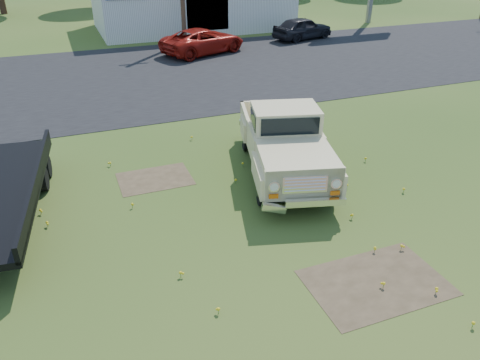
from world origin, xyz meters
name	(u,v)px	position (x,y,z in m)	size (l,w,h in m)	color
ground	(259,225)	(0.00, 0.00, 0.00)	(140.00, 140.00, 0.00)	#2A4A18
asphalt_lot	(146,76)	(0.00, 15.00, 0.00)	(90.00, 14.00, 0.02)	black
dirt_patch_a	(376,283)	(1.50, -3.00, 0.00)	(3.00, 2.00, 0.01)	#493B27
dirt_patch_b	(155,179)	(-2.00, 3.50, 0.00)	(2.20, 1.60, 0.01)	#493B27
vintage_pickup_truck	(284,141)	(1.89, 2.49, 1.09)	(2.34, 6.02, 2.18)	beige
red_pickup	(203,41)	(4.27, 18.61, 0.74)	(2.46, 5.34, 1.48)	maroon
dark_sedan	(302,28)	(11.86, 20.09, 0.74)	(1.76, 4.36, 1.49)	black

